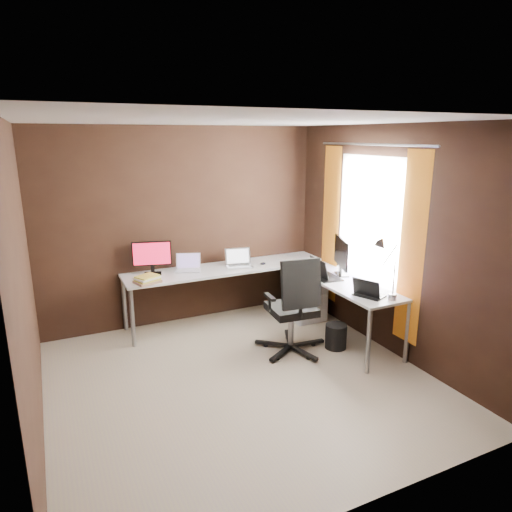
# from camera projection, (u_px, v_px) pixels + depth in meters

# --- Properties ---
(room) EXTENTS (3.60, 3.60, 2.50)m
(room) POSITION_uv_depth(u_px,v_px,m) (269.00, 252.00, 4.44)
(room) COLOR gray
(room) RESTS_ON ground
(desk) EXTENTS (2.65, 2.25, 0.73)m
(desk) POSITION_uv_depth(u_px,v_px,m) (269.00, 277.00, 5.65)
(desk) COLOR silver
(desk) RESTS_ON ground
(drawer_pedestal) EXTENTS (0.42, 0.50, 0.60)m
(drawer_pedestal) POSITION_uv_depth(u_px,v_px,m) (304.00, 296.00, 6.08)
(drawer_pedestal) COLOR silver
(drawer_pedestal) RESTS_ON ground
(monitor_left) EXTENTS (0.46, 0.18, 0.41)m
(monitor_left) POSITION_uv_depth(u_px,v_px,m) (152.00, 256.00, 5.54)
(monitor_left) COLOR black
(monitor_left) RESTS_ON desk
(monitor_right) EXTENTS (0.23, 0.53, 0.46)m
(monitor_right) POSITION_uv_depth(u_px,v_px,m) (341.00, 254.00, 5.49)
(monitor_right) COLOR black
(monitor_right) RESTS_ON desk
(laptop_white) EXTENTS (0.36, 0.32, 0.21)m
(laptop_white) POSITION_uv_depth(u_px,v_px,m) (188.00, 267.00, 5.74)
(laptop_white) COLOR silver
(laptop_white) RESTS_ON desk
(laptop_silver) EXTENTS (0.38, 0.30, 0.22)m
(laptop_silver) POSITION_uv_depth(u_px,v_px,m) (239.00, 262.00, 5.93)
(laptop_silver) COLOR silver
(laptop_silver) RESTS_ON desk
(laptop_black_big) EXTENTS (0.29, 0.39, 0.25)m
(laptop_black_big) POSITION_uv_depth(u_px,v_px,m) (324.00, 274.00, 5.41)
(laptop_black_big) COLOR black
(laptop_black_big) RESTS_ON desk
(laptop_black_small) EXTENTS (0.32, 0.37, 0.21)m
(laptop_black_small) POSITION_uv_depth(u_px,v_px,m) (368.00, 292.00, 4.80)
(laptop_black_small) COLOR black
(laptop_black_small) RESTS_ON desk
(book_stack) EXTENTS (0.32, 0.29, 0.09)m
(book_stack) POSITION_uv_depth(u_px,v_px,m) (147.00, 279.00, 5.25)
(book_stack) COLOR #A07556
(book_stack) RESTS_ON desk
(mouse_left) EXTENTS (0.10, 0.08, 0.03)m
(mouse_left) POSITION_uv_depth(u_px,v_px,m) (148.00, 281.00, 5.27)
(mouse_left) COLOR black
(mouse_left) RESTS_ON desk
(mouse_corner) EXTENTS (0.10, 0.08, 0.03)m
(mouse_corner) POSITION_uv_depth(u_px,v_px,m) (263.00, 263.00, 5.99)
(mouse_corner) COLOR black
(mouse_corner) RESTS_ON desk
(desk_lamp) EXTENTS (0.20, 0.23, 0.63)m
(desk_lamp) POSITION_uv_depth(u_px,v_px,m) (386.00, 262.00, 4.65)
(desk_lamp) COLOR slate
(desk_lamp) RESTS_ON desk
(office_chair) EXTENTS (0.63, 0.63, 1.12)m
(office_chair) POSITION_uv_depth(u_px,v_px,m) (293.00, 324.00, 5.11)
(office_chair) COLOR black
(office_chair) RESTS_ON ground
(wastebasket) EXTENTS (0.27, 0.27, 0.29)m
(wastebasket) POSITION_uv_depth(u_px,v_px,m) (336.00, 336.00, 5.24)
(wastebasket) COLOR black
(wastebasket) RESTS_ON ground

